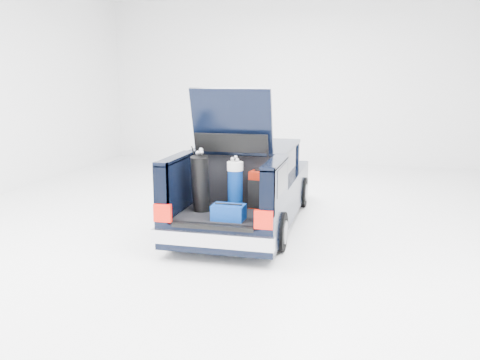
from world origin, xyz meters
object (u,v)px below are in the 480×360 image
(red_suitcase, at_px, (262,190))
(blue_golf_bag, at_px, (235,185))
(car, at_px, (248,186))
(black_golf_bag, at_px, (201,183))
(blue_duffel, at_px, (229,212))

(red_suitcase, relative_size, blue_golf_bag, 0.74)
(car, height_order, blue_golf_bag, car)
(black_golf_bag, distance_m, blue_golf_bag, 0.56)
(car, height_order, black_golf_bag, car)
(car, xyz_separation_m, black_golf_bag, (-0.37, -1.61, 0.37))
(red_suitcase, distance_m, black_golf_bag, 0.98)
(red_suitcase, bearing_deg, black_golf_bag, -145.70)
(black_golf_bag, bearing_deg, blue_duffel, -30.72)
(car, bearing_deg, blue_duffel, -85.25)
(red_suitcase, xyz_separation_m, black_golf_bag, (-0.87, -0.42, 0.15))
(car, bearing_deg, blue_golf_bag, -85.73)
(blue_golf_bag, distance_m, blue_duffel, 0.70)
(car, relative_size, blue_golf_bag, 5.51)
(red_suitcase, xyz_separation_m, blue_duffel, (-0.34, -0.77, -0.18))
(red_suitcase, height_order, blue_duffel, red_suitcase)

